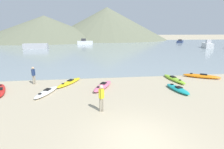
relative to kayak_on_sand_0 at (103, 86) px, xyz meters
name	(u,v)px	position (x,y,z in m)	size (l,w,h in m)	color
ground_plane	(138,141)	(0.93, -7.09, -0.18)	(400.00, 400.00, 0.00)	tan
bay_water	(96,47)	(0.93, 38.06, -0.15)	(160.00, 70.00, 0.06)	gray
far_hill_left	(45,28)	(-21.28, 74.21, 5.52)	(58.53, 58.53, 11.39)	#6B7056
far_hill_midleft	(107,23)	(9.02, 85.09, 8.24)	(64.07, 64.07, 16.84)	#6B7056
kayak_on_sand_0	(103,86)	(0.00, 0.00, 0.00)	(2.04, 2.96, 0.41)	#E5668C
kayak_on_sand_1	(46,92)	(-4.18, -0.77, -0.04)	(1.57, 2.78, 0.32)	white
kayak_on_sand_2	(201,76)	(9.81, 1.92, 0.00)	(3.26, 2.37, 0.41)	orange
kayak_on_sand_3	(174,79)	(6.71, 1.39, -0.03)	(0.96, 3.39, 0.35)	#8CCC2D
kayak_on_sand_4	(0,90)	(-7.80, 0.20, -0.06)	(2.04, 3.47, 0.29)	red
kayak_on_sand_5	(178,89)	(5.63, -1.36, -0.02)	(1.11, 2.68, 0.36)	teal
kayak_on_sand_6	(69,82)	(-2.78, 1.58, -0.05)	(2.14, 3.13, 0.31)	yellow
person_near_foreground	(101,96)	(-0.39, -4.14, 0.72)	(0.32, 0.28, 1.58)	gray
person_near_waterline	(33,74)	(-5.76, 1.85, 0.70)	(0.31, 0.23, 1.53)	gray
moored_boat_0	(207,45)	(30.30, 30.00, 0.64)	(3.71, 5.79, 2.18)	white
moored_boat_2	(36,46)	(-14.27, 32.84, 0.56)	(5.83, 2.03, 1.36)	#B2B2B7
moored_boat_3	(180,41)	(34.47, 52.19, 0.31)	(4.85, 5.90, 1.23)	navy
moored_boat_4	(85,42)	(-2.37, 46.82, 0.56)	(5.12, 1.56, 1.96)	white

